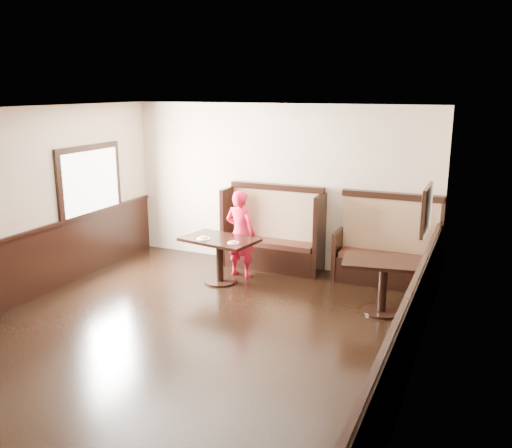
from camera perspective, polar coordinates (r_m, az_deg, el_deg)
The scene contains 9 objects.
ground at distance 6.81m, azimuth -8.80°, elevation -12.61°, with size 7.00×7.00×0.00m, color black.
room_shell at distance 6.91m, azimuth -9.85°, elevation -6.19°, with size 7.00×7.00×7.00m.
booth_main at distance 9.37m, azimuth 1.87°, elevation -1.47°, with size 1.75×0.72×1.45m.
booth_neighbor at distance 8.88m, azimuth 13.65°, elevation -3.07°, with size 1.65×0.72×1.45m.
table_main at distance 8.63m, azimuth -3.85°, elevation -2.60°, with size 1.26×0.91×0.74m.
table_neighbor at distance 7.66m, azimuth 13.27°, elevation -5.10°, with size 1.20×0.89×0.76m.
child at distance 8.89m, azimuth -1.64°, elevation -1.00°, with size 0.53×0.35×1.45m, color red.
pizza_plate_left at distance 8.55m, azimuth -5.56°, elevation -1.49°, with size 0.22×0.22×0.04m.
pizza_plate_right at distance 8.30m, azimuth -2.41°, elevation -1.93°, with size 0.18×0.18×0.03m.
Camera 1 is at (3.34, -5.09, 3.04)m, focal length 38.00 mm.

